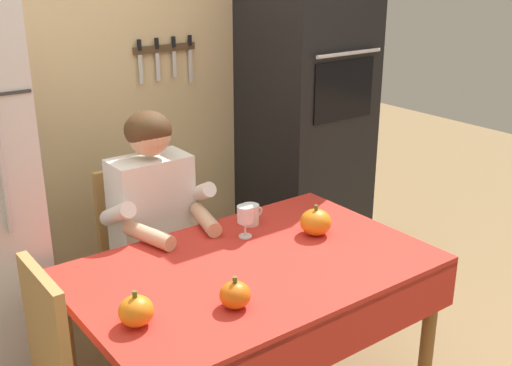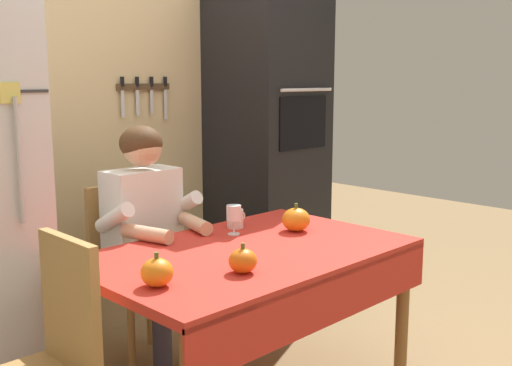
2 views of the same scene
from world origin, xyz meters
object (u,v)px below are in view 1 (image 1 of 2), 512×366
at_px(coffee_mug, 251,214).
at_px(wall_oven, 306,107).
at_px(chair_behind_person, 143,252).
at_px(dining_table, 256,285).
at_px(wine_glass, 245,215).
at_px(pumpkin_small, 316,222).
at_px(pumpkin_large, 136,311).
at_px(seated_person, 160,223).
at_px(pumpkin_medium, 235,295).

bearing_deg(coffee_mug, wall_oven, 35.21).
bearing_deg(chair_behind_person, wall_oven, 6.47).
relative_size(dining_table, coffee_mug, 12.93).
height_order(wine_glass, pumpkin_small, wine_glass).
distance_m(chair_behind_person, wine_glass, 0.68).
xyz_separation_m(dining_table, pumpkin_small, (0.38, 0.08, 0.14)).
relative_size(wine_glass, pumpkin_large, 1.14).
height_order(seated_person, coffee_mug, seated_person).
bearing_deg(wine_glass, pumpkin_large, -153.70).
xyz_separation_m(wall_oven, chair_behind_person, (-1.15, -0.13, -0.54)).
height_order(dining_table, chair_behind_person, chair_behind_person).
xyz_separation_m(coffee_mug, pumpkin_large, (-0.78, -0.43, 0.01)).
bearing_deg(pumpkin_small, dining_table, -168.00).
bearing_deg(chair_behind_person, pumpkin_medium, -98.15).
xyz_separation_m(wall_oven, dining_table, (-1.05, -0.92, -0.39)).
bearing_deg(wine_glass, coffee_mug, 44.10).
xyz_separation_m(wine_glass, pumpkin_medium, (-0.36, -0.44, -0.05)).
height_order(coffee_mug, wine_glass, wine_glass).
xyz_separation_m(pumpkin_large, pumpkin_medium, (0.32, -0.10, -0.00)).
xyz_separation_m(coffee_mug, wine_glass, (-0.10, -0.10, 0.05)).
distance_m(chair_behind_person, pumpkin_medium, 1.04).
relative_size(wall_oven, seated_person, 1.69).
height_order(chair_behind_person, wine_glass, chair_behind_person).
relative_size(wall_oven, pumpkin_small, 15.44).
bearing_deg(chair_behind_person, pumpkin_small, -55.99).
bearing_deg(coffee_mug, pumpkin_small, -57.92).
distance_m(wall_oven, coffee_mug, 1.05).
bearing_deg(pumpkin_small, seated_person, 132.57).
bearing_deg(pumpkin_medium, wall_oven, 41.03).
distance_m(dining_table, wine_glass, 0.33).
bearing_deg(wall_oven, pumpkin_medium, -138.97).
height_order(dining_table, pumpkin_medium, pumpkin_medium).
height_order(seated_person, wine_glass, seated_person).
height_order(coffee_mug, pumpkin_small, pumpkin_small).
xyz_separation_m(wall_oven, pumpkin_medium, (-1.29, -1.12, -0.26)).
height_order(pumpkin_medium, pumpkin_small, pumpkin_small).
height_order(wall_oven, dining_table, wall_oven).
distance_m(coffee_mug, pumpkin_medium, 0.71).
relative_size(chair_behind_person, wine_glass, 6.54).
bearing_deg(dining_table, wall_oven, 41.31).
distance_m(seated_person, pumpkin_small, 0.71).
bearing_deg(pumpkin_large, chair_behind_person, 62.42).
relative_size(seated_person, wine_glass, 8.75).
bearing_deg(coffee_mug, wine_glass, -135.90).
distance_m(wall_oven, wine_glass, 1.17).
height_order(wall_oven, chair_behind_person, wall_oven).
relative_size(chair_behind_person, pumpkin_medium, 7.98).
bearing_deg(seated_person, pumpkin_small, -47.43).
xyz_separation_m(dining_table, wine_glass, (0.12, 0.24, 0.18)).
bearing_deg(wine_glass, pumpkin_medium, -129.35).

